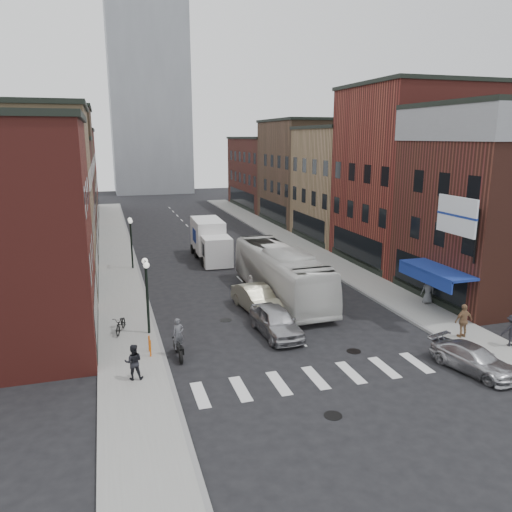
{
  "coord_description": "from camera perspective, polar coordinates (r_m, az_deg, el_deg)",
  "views": [
    {
      "loc": [
        -9.2,
        -21.29,
        10.22
      ],
      "look_at": [
        -0.48,
        7.3,
        3.09
      ],
      "focal_mm": 35.0,
      "sensor_mm": 36.0,
      "label": 1
    }
  ],
  "objects": [
    {
      "name": "ped_left_solo",
      "position": [
        22.25,
        -13.82,
        -11.67
      ],
      "size": [
        0.81,
        0.54,
        1.56
      ],
      "primitive_type": "imported",
      "rotation": [
        0.0,
        0.0,
        3.01
      ],
      "color": "black",
      "rests_on": "sidewalk_left"
    },
    {
      "name": "bldg_right_mid_a",
      "position": [
        42.9,
        17.63,
        8.7
      ],
      "size": [
        10.3,
        10.2,
        14.3
      ],
      "color": "maroon",
      "rests_on": "ground"
    },
    {
      "name": "box_truck",
      "position": [
        42.64,
        -5.26,
        1.75
      ],
      "size": [
        2.51,
        7.68,
        3.31
      ],
      "rotation": [
        0.0,
        0.0,
        -0.04
      ],
      "color": "white",
      "rests_on": "ground"
    },
    {
      "name": "ped_right_c",
      "position": [
        32.71,
        19.04,
        -3.74
      ],
      "size": [
        0.9,
        0.68,
        1.66
      ],
      "primitive_type": "imported",
      "rotation": [
        0.0,
        0.0,
        2.94
      ],
      "color": "slate",
      "rests_on": "sidewalk_right"
    },
    {
      "name": "bldg_left_mid_b",
      "position": [
        45.94,
        -24.24,
        5.91
      ],
      "size": [
        10.3,
        10.2,
        10.3
      ],
      "color": "#4E251B",
      "rests_on": "ground"
    },
    {
      "name": "bldg_right_far_b",
      "position": [
        74.51,
        2.05,
        9.52
      ],
      "size": [
        10.3,
        16.2,
        10.3
      ],
      "color": "#4E251B",
      "rests_on": "ground"
    },
    {
      "name": "sidewalk_right",
      "position": [
        47.86,
        5.15,
        1.13
      ],
      "size": [
        3.0,
        74.0,
        0.15
      ],
      "primitive_type": "cube",
      "color": "gray",
      "rests_on": "ground"
    },
    {
      "name": "parked_bicycle",
      "position": [
        27.53,
        -15.19,
        -7.5
      ],
      "size": [
        1.06,
        1.84,
        0.92
      ],
      "primitive_type": "imported",
      "rotation": [
        0.0,
        0.0,
        -0.28
      ],
      "color": "black",
      "rests_on": "sidewalk_left"
    },
    {
      "name": "bldg_left_far_a",
      "position": [
        56.7,
        -23.08,
        8.76
      ],
      "size": [
        10.3,
        12.2,
        13.3
      ],
      "color": "#4E3827",
      "rests_on": "ground"
    },
    {
      "name": "streetlamp_near",
      "position": [
        26.39,
        -12.4,
        -2.98
      ],
      "size": [
        0.32,
        1.22,
        4.11
      ],
      "color": "black",
      "rests_on": "ground"
    },
    {
      "name": "bldg_left_mid_a",
      "position": [
        35.99,
        -26.24,
        5.56
      ],
      "size": [
        10.3,
        10.2,
        12.3
      ],
      "color": "#967952",
      "rests_on": "ground"
    },
    {
      "name": "crosswalk_stripes",
      "position": [
        22.88,
        8.95,
        -13.28
      ],
      "size": [
        12.0,
        2.2,
        0.01
      ],
      "primitive_type": "cube",
      "color": "silver",
      "rests_on": "ground"
    },
    {
      "name": "sidewalk_left",
      "position": [
        44.47,
        -15.61,
        -0.27
      ],
      "size": [
        3.0,
        74.0,
        0.15
      ],
      "primitive_type": "cube",
      "color": "gray",
      "rests_on": "ground"
    },
    {
      "name": "streetlamp_far",
      "position": [
        40.0,
        -14.11,
        2.49
      ],
      "size": [
        0.32,
        1.22,
        4.11
      ],
      "color": "black",
      "rests_on": "ground"
    },
    {
      "name": "ped_right_a",
      "position": [
        27.85,
        27.22,
        -7.57
      ],
      "size": [
        1.13,
        0.75,
        1.6
      ],
      "primitive_type": "imported",
      "rotation": [
        0.0,
        0.0,
        2.9
      ],
      "color": "black",
      "rests_on": "sidewalk_right"
    },
    {
      "name": "curb_left",
      "position": [
        44.53,
        -13.67,
        -0.23
      ],
      "size": [
        0.2,
        74.0,
        0.16
      ],
      "primitive_type": "cube",
      "color": "gray",
      "rests_on": "ground"
    },
    {
      "name": "billboard_sign",
      "position": [
        28.42,
        22.08,
        4.17
      ],
      "size": [
        1.52,
        3.0,
        3.7
      ],
      "color": "black",
      "rests_on": "ground"
    },
    {
      "name": "sedan_left_near",
      "position": [
        26.56,
        2.29,
        -7.46
      ],
      "size": [
        2.0,
        4.55,
        1.52
      ],
      "primitive_type": "imported",
      "rotation": [
        0.0,
        0.0,
        0.04
      ],
      "color": "#AAA9AE",
      "rests_on": "ground"
    },
    {
      "name": "bldg_right_corner",
      "position": [
        35.6,
        26.15,
        5.49
      ],
      "size": [
        10.3,
        9.2,
        12.3
      ],
      "color": "#4E251B",
      "rests_on": "ground"
    },
    {
      "name": "transit_bus",
      "position": [
        32.37,
        2.87,
        -1.95
      ],
      "size": [
        3.04,
        11.88,
        3.29
      ],
      "primitive_type": "imported",
      "rotation": [
        0.0,
        0.0,
        0.02
      ],
      "color": "silver",
      "rests_on": "ground"
    },
    {
      "name": "ground",
      "position": [
        25.34,
        5.96,
        -10.44
      ],
      "size": [
        160.0,
        160.0,
        0.0
      ],
      "primitive_type": "plane",
      "color": "black",
      "rests_on": "ground"
    },
    {
      "name": "sedan_left_far",
      "position": [
        30.07,
        0.1,
        -4.92
      ],
      "size": [
        2.19,
        4.77,
        1.52
      ],
      "primitive_type": "imported",
      "rotation": [
        0.0,
        0.0,
        0.13
      ],
      "color": "#BDB899",
      "rests_on": "ground"
    },
    {
      "name": "distant_tower",
      "position": [
        100.8,
        -12.43,
        21.56
      ],
      "size": [
        14.0,
        14.0,
        50.0
      ],
      "primitive_type": "cube",
      "color": "#9399A0",
      "rests_on": "ground"
    },
    {
      "name": "curb_car",
      "position": [
        24.71,
        23.57,
        -10.73
      ],
      "size": [
        2.6,
        4.31,
        1.17
      ],
      "primitive_type": "imported",
      "rotation": [
        0.0,
        0.0,
        0.26
      ],
      "color": "#ACACB1",
      "rests_on": "ground"
    },
    {
      "name": "motorcycle_rider",
      "position": [
        24.1,
        -8.85,
        -9.43
      ],
      "size": [
        0.59,
        1.95,
        1.98
      ],
      "rotation": [
        0.0,
        0.0,
        0.13
      ],
      "color": "black",
      "rests_on": "ground"
    },
    {
      "name": "bldg_right_mid_b",
      "position": [
        51.55,
        11.21,
        8.09
      ],
      "size": [
        10.3,
        10.2,
        11.3
      ],
      "color": "#967952",
      "rests_on": "ground"
    },
    {
      "name": "awning_blue",
      "position": [
        30.86,
        19.7,
        -1.63
      ],
      "size": [
        1.8,
        5.0,
        0.78
      ],
      "color": "navy",
      "rests_on": "ground"
    },
    {
      "name": "ped_right_b",
      "position": [
        27.94,
        22.64,
        -6.85
      ],
      "size": [
        1.05,
        0.54,
        1.78
      ],
      "primitive_type": "imported",
      "rotation": [
        0.0,
        0.0,
        3.16
      ],
      "color": "#8F6A49",
      "rests_on": "sidewalk_right"
    },
    {
      "name": "bldg_right_far_a",
      "position": [
        61.4,
        6.37,
        9.54
      ],
      "size": [
        10.3,
        12.2,
        12.3
      ],
      "color": "#4E3827",
      "rests_on": "ground"
    },
    {
      "name": "bldg_left_far_b",
      "position": [
        70.67,
        -21.9,
        8.77
      ],
      "size": [
        10.3,
        16.2,
        11.3
      ],
      "color": "maroon",
      "rests_on": "ground"
    },
    {
      "name": "curb_right",
      "position": [
        47.34,
        3.47,
        0.93
      ],
      "size": [
        0.2,
        74.0,
        0.16
      ],
      "primitive_type": "cube",
      "color": "gray",
      "rests_on": "ground"
    },
    {
      "name": "bike_rack",
      "position": [
        24.62,
        -12.05,
        -10.02
      ],
      "size": [
        0.08,
        0.68,
        0.8
      ],
      "color": "#D8590C",
      "rests_on": "sidewalk_left"
    }
  ]
}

